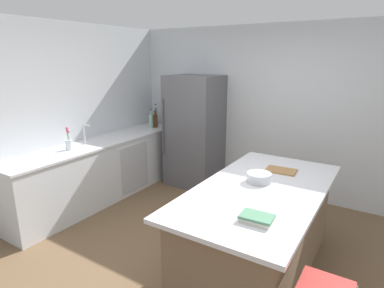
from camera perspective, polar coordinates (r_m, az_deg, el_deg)
ground_plane at (r=3.66m, az=1.29°, el=-20.06°), size 7.20×7.20×0.00m
wall_rear at (r=5.12m, az=14.59°, el=5.60°), size 6.00×0.10×2.60m
wall_left at (r=4.81m, az=-24.55°, el=4.11°), size 0.10×6.00×2.60m
counter_run_left at (r=5.08m, az=-15.69°, el=-4.42°), size 0.65×3.05×0.91m
kitchen_island at (r=3.34m, az=11.82°, el=-14.76°), size 1.10×2.14×0.91m
refrigerator at (r=5.33m, az=0.45°, el=2.29°), size 0.83×0.73×1.84m
sink_faucet at (r=4.81m, az=-18.58°, el=1.80°), size 0.15×0.05×0.30m
flower_vase at (r=4.60m, az=-21.16°, el=0.14°), size 0.09×0.09×0.31m
soda_bottle at (r=5.95m, az=-6.48°, el=4.90°), size 0.07×0.07×0.38m
olive_oil_bottle at (r=5.85m, az=-6.49°, el=4.42°), size 0.06×0.06×0.33m
syrup_bottle at (r=5.72m, az=-6.56°, el=4.13°), size 0.07×0.07×0.30m
gin_bottle at (r=5.68m, az=-7.32°, el=4.17°), size 0.08×0.08×0.34m
cookbook_stack at (r=2.52m, az=11.50°, el=-12.88°), size 0.25×0.18×0.05m
mixing_bowl at (r=3.25m, az=11.88°, el=-5.89°), size 0.25×0.25×0.09m
cutting_board at (r=3.62m, az=15.61°, el=-4.58°), size 0.33×0.23×0.02m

